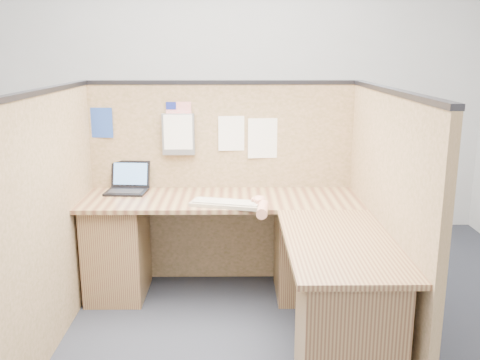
{
  "coord_description": "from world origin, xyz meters",
  "views": [
    {
      "loc": [
        0.1,
        -2.95,
        1.74
      ],
      "look_at": [
        0.13,
        0.5,
        0.9
      ],
      "focal_mm": 40.0,
      "sensor_mm": 36.0,
      "label": 1
    }
  ],
  "objects_px": {
    "l_desk": "(248,264)",
    "keyboard": "(227,204)",
    "laptop": "(128,184)",
    "mouse": "(259,203)"
  },
  "relations": [
    {
      "from": "l_desk",
      "to": "keyboard",
      "type": "xyz_separation_m",
      "value": [
        -0.14,
        0.19,
        0.35
      ]
    },
    {
      "from": "laptop",
      "to": "mouse",
      "type": "xyz_separation_m",
      "value": [
        0.95,
        -0.4,
        -0.03
      ]
    },
    {
      "from": "l_desk",
      "to": "mouse",
      "type": "height_order",
      "value": "mouse"
    },
    {
      "from": "l_desk",
      "to": "laptop",
      "type": "bearing_deg",
      "value": 146.23
    },
    {
      "from": "mouse",
      "to": "l_desk",
      "type": "bearing_deg",
      "value": -112.11
    },
    {
      "from": "laptop",
      "to": "keyboard",
      "type": "xyz_separation_m",
      "value": [
        0.74,
        -0.4,
        -0.04
      ]
    },
    {
      "from": "mouse",
      "to": "keyboard",
      "type": "bearing_deg",
      "value": 180.0
    },
    {
      "from": "l_desk",
      "to": "laptop",
      "type": "distance_m",
      "value": 1.12
    },
    {
      "from": "laptop",
      "to": "keyboard",
      "type": "height_order",
      "value": "laptop"
    },
    {
      "from": "keyboard",
      "to": "l_desk",
      "type": "bearing_deg",
      "value": -39.66
    }
  ]
}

